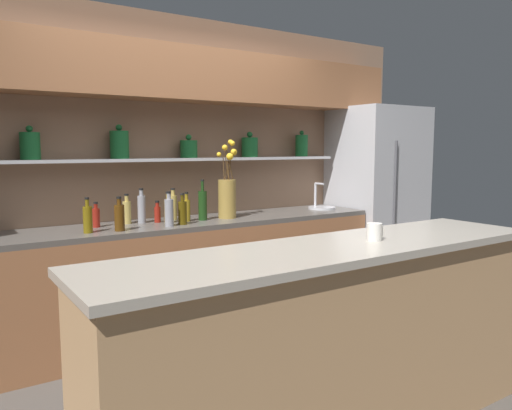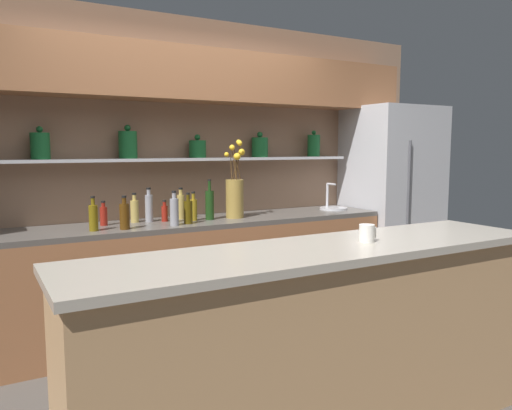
{
  "view_description": "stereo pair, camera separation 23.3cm",
  "coord_description": "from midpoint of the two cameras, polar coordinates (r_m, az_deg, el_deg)",
  "views": [
    {
      "loc": [
        -1.68,
        -2.37,
        1.51
      ],
      "look_at": [
        0.12,
        0.35,
        1.13
      ],
      "focal_mm": 35.0,
      "sensor_mm": 36.0,
      "label": 1
    },
    {
      "loc": [
        -1.48,
        -2.49,
        1.51
      ],
      "look_at": [
        0.12,
        0.35,
        1.13
      ],
      "focal_mm": 35.0,
      "sensor_mm": 36.0,
      "label": 2
    }
  ],
  "objects": [
    {
      "name": "bottle_sauce_2",
      "position": [
        3.9,
        -15.4,
        -1.14
      ],
      "size": [
        0.05,
        0.05,
        0.19
      ],
      "color": "maroon",
      "rests_on": "back_counter_unit"
    },
    {
      "name": "bottle_oil_0",
      "position": [
        3.66,
        -16.38,
        -1.34
      ],
      "size": [
        0.06,
        0.06,
        0.25
      ],
      "color": "brown",
      "rests_on": "back_counter_unit"
    },
    {
      "name": "ground_plane",
      "position": [
        3.27,
        3.41,
        -20.9
      ],
      "size": [
        12.0,
        12.0,
        0.0
      ],
      "primitive_type": "plane",
      "color": "#4C4742"
    },
    {
      "name": "bottle_oil_8",
      "position": [
        4.02,
        -5.53,
        -0.47
      ],
      "size": [
        0.06,
        0.06,
        0.24
      ],
      "color": "olive",
      "rests_on": "back_counter_unit"
    },
    {
      "name": "bottle_spirit_6",
      "position": [
        4.0,
        -12.11,
        -0.6
      ],
      "size": [
        0.06,
        0.06,
        0.23
      ],
      "color": "tan",
      "rests_on": "back_counter_unit"
    },
    {
      "name": "island_counter",
      "position": [
        2.66,
        10.05,
        -15.49
      ],
      "size": [
        2.58,
        0.61,
        1.02
      ],
      "color": "tan",
      "rests_on": "ground_plane"
    },
    {
      "name": "back_counter_unit",
      "position": [
        4.09,
        -7.51,
        -8.31
      ],
      "size": [
        3.71,
        0.62,
        0.92
      ],
      "color": "#99603D",
      "rests_on": "ground_plane"
    },
    {
      "name": "coffee_mug",
      "position": [
        2.67,
        15.02,
        -3.14
      ],
      "size": [
        0.1,
        0.08,
        0.09
      ],
      "color": "silver",
      "rests_on": "island_counter"
    },
    {
      "name": "bottle_spirit_3",
      "position": [
        4.13,
        -6.99,
        -0.11
      ],
      "size": [
        0.06,
        0.06,
        0.26
      ],
      "color": "tan",
      "rests_on": "back_counter_unit"
    },
    {
      "name": "bottle_oil_1",
      "position": [
        3.96,
        -7.64,
        -0.55
      ],
      "size": [
        0.06,
        0.06,
        0.24
      ],
      "color": "olive",
      "rests_on": "back_counter_unit"
    },
    {
      "name": "back_wall_unit",
      "position": [
        4.26,
        -7.78,
        7.11
      ],
      "size": [
        5.2,
        0.44,
        2.6
      ],
      "color": "#937056",
      "rests_on": "ground_plane"
    },
    {
      "name": "bottle_spirit_9",
      "position": [
        3.67,
        -13.05,
        -1.2
      ],
      "size": [
        0.07,
        0.07,
        0.24
      ],
      "color": "#4C2D0C",
      "rests_on": "back_counter_unit"
    },
    {
      "name": "bottle_spirit_4",
      "position": [
        4.01,
        -10.52,
        -0.27
      ],
      "size": [
        0.06,
        0.06,
        0.27
      ],
      "color": "gray",
      "rests_on": "back_counter_unit"
    },
    {
      "name": "bottle_spirit_11",
      "position": [
        3.79,
        -7.6,
        -0.7
      ],
      "size": [
        0.07,
        0.07,
        0.26
      ],
      "color": "gray",
      "rests_on": "back_counter_unit"
    },
    {
      "name": "refrigerator",
      "position": [
        5.26,
        16.45,
        0.27
      ],
      "size": [
        0.84,
        0.73,
        1.91
      ],
      "color": "#B7B7BC",
      "rests_on": "ground_plane"
    },
    {
      "name": "bottle_sauce_5",
      "position": [
        4.02,
        -8.78,
        -0.85
      ],
      "size": [
        0.05,
        0.05,
        0.17
      ],
      "color": "maroon",
      "rests_on": "back_counter_unit"
    },
    {
      "name": "sink_fixture",
      "position": [
        4.81,
        10.15,
        -0.19
      ],
      "size": [
        0.26,
        0.26,
        0.25
      ],
      "color": "#B7B7BC",
      "rests_on": "back_counter_unit"
    },
    {
      "name": "bottle_oil_7",
      "position": [
        3.86,
        -6.06,
        -0.75
      ],
      "size": [
        0.07,
        0.07,
        0.24
      ],
      "color": "#47380A",
      "rests_on": "back_counter_unit"
    },
    {
      "name": "bottle_wine_10",
      "position": [
        4.07,
        -3.69,
        0.07
      ],
      "size": [
        0.07,
        0.07,
        0.33
      ],
      "color": "#193814",
      "rests_on": "back_counter_unit"
    },
    {
      "name": "flower_vase",
      "position": [
        4.16,
        -0.82,
        1.22
      ],
      "size": [
        0.19,
        0.17,
        0.65
      ],
      "color": "olive",
      "rests_on": "back_counter_unit"
    }
  ]
}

